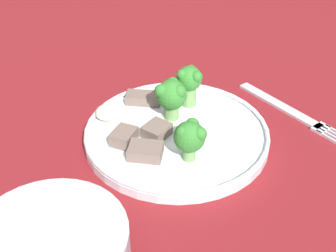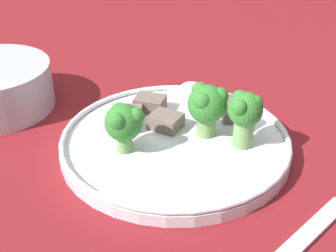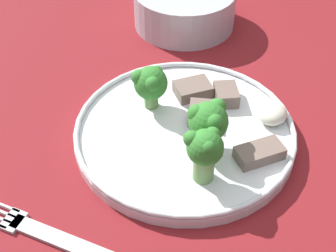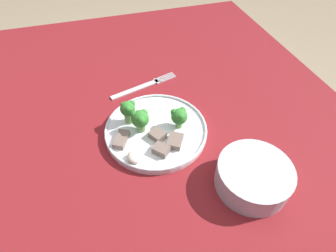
{
  "view_description": "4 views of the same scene",
  "coord_description": "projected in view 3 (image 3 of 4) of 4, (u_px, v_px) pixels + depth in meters",
  "views": [
    {
      "loc": [
        0.19,
        0.51,
        1.11
      ],
      "look_at": [
        0.01,
        0.07,
        0.77
      ],
      "focal_mm": 50.0,
      "sensor_mm": 36.0,
      "label": 1
    },
    {
      "loc": [
        -0.37,
        0.27,
        1.01
      ],
      "look_at": [
        0.01,
        0.06,
        0.75
      ],
      "focal_mm": 50.0,
      "sensor_mm": 36.0,
      "label": 2
    },
    {
      "loc": [
        -0.31,
        -0.16,
        1.1
      ],
      "look_at": [
        -0.03,
        0.06,
        0.76
      ],
      "focal_mm": 50.0,
      "sensor_mm": 36.0,
      "label": 3
    },
    {
      "loc": [
        0.4,
        -0.04,
        1.2
      ],
      "look_at": [
        0.01,
        0.08,
        0.77
      ],
      "focal_mm": 28.0,
      "sensor_mm": 36.0,
      "label": 4
    }
  ],
  "objects": [
    {
      "name": "broccoli_floret_center_left",
      "position": [
        208.0,
        122.0,
        0.47
      ],
      "size": [
        0.04,
        0.04,
        0.06
      ],
      "color": "#709E56",
      "rests_on": "dinner_plate"
    },
    {
      "name": "broccoli_floret_near_rim_left",
      "position": [
        203.0,
        149.0,
        0.44
      ],
      "size": [
        0.04,
        0.04,
        0.06
      ],
      "color": "#709E56",
      "rests_on": "dinner_plate"
    },
    {
      "name": "meat_slice_edge_slice",
      "position": [
        259.0,
        153.0,
        0.48
      ],
      "size": [
        0.06,
        0.05,
        0.01
      ],
      "color": "#756056",
      "rests_on": "dinner_plate"
    },
    {
      "name": "broccoli_floret_back_left",
      "position": [
        149.0,
        84.0,
        0.52
      ],
      "size": [
        0.04,
        0.04,
        0.05
      ],
      "color": "#709E56",
      "rests_on": "dinner_plate"
    },
    {
      "name": "table",
      "position": [
        224.0,
        203.0,
        0.56
      ],
      "size": [
        1.33,
        1.15,
        0.73
      ],
      "color": "maroon",
      "rests_on": "ground_plane"
    },
    {
      "name": "fork",
      "position": [
        55.0,
        238.0,
        0.42
      ],
      "size": [
        0.07,
        0.2,
        0.0
      ],
      "color": "silver",
      "rests_on": "table"
    },
    {
      "name": "meat_slice_front_slice",
      "position": [
        226.0,
        95.0,
        0.54
      ],
      "size": [
        0.04,
        0.04,
        0.02
      ],
      "color": "#756056",
      "rests_on": "dinner_plate"
    },
    {
      "name": "cream_bowl",
      "position": [
        185.0,
        8.0,
        0.68
      ],
      "size": [
        0.15,
        0.15,
        0.05
      ],
      "color": "#B7BCC6",
      "rests_on": "table"
    },
    {
      "name": "sauce_dollop",
      "position": [
        273.0,
        114.0,
        0.52
      ],
      "size": [
        0.03,
        0.03,
        0.02
      ],
      "color": "silver",
      "rests_on": "dinner_plate"
    },
    {
      "name": "dinner_plate",
      "position": [
        185.0,
        132.0,
        0.51
      ],
      "size": [
        0.24,
        0.24,
        0.02
      ],
      "color": "white",
      "rests_on": "table"
    },
    {
      "name": "meat_slice_middle_slice",
      "position": [
        202.0,
        113.0,
        0.52
      ],
      "size": [
        0.04,
        0.04,
        0.02
      ],
      "color": "#756056",
      "rests_on": "dinner_plate"
    },
    {
      "name": "meat_slice_rear_slice",
      "position": [
        193.0,
        89.0,
        0.55
      ],
      "size": [
        0.05,
        0.05,
        0.01
      ],
      "color": "#756056",
      "rests_on": "dinner_plate"
    }
  ]
}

